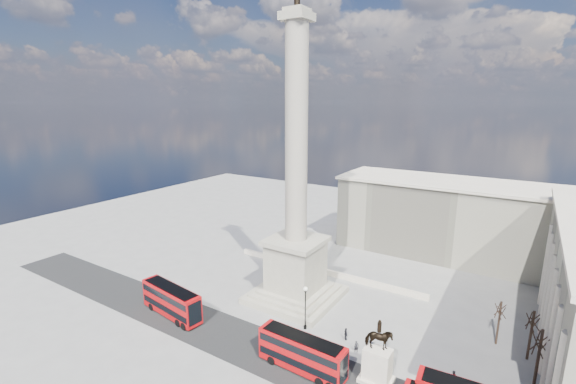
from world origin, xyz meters
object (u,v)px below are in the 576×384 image
(nelsons_column, at_px, (296,227))
(pedestrian_standing, at_px, (453,377))
(pedestrian_walking, at_px, (356,346))
(pedestrian_crossing, at_px, (346,334))
(victorian_lamp, at_px, (305,304))
(equestrian_statue, at_px, (377,360))
(red_bus_b, at_px, (302,353))
(red_bus_a, at_px, (172,301))

(nelsons_column, bearing_deg, pedestrian_standing, -16.65)
(nelsons_column, xyz_separation_m, pedestrian_walking, (14.74, -8.45, -12.12))
(pedestrian_crossing, bearing_deg, victorian_lamp, 55.66)
(victorian_lamp, relative_size, pedestrian_crossing, 3.71)
(equestrian_statue, distance_m, pedestrian_standing, 9.29)
(nelsons_column, relative_size, victorian_lamp, 7.31)
(red_bus_b, xyz_separation_m, pedestrian_standing, (16.52, 7.57, -1.55))
(red_bus_b, xyz_separation_m, pedestrian_walking, (4.32, 7.18, -1.67))
(red_bus_b, bearing_deg, pedestrian_walking, 60.49)
(victorian_lamp, height_order, pedestrian_walking, victorian_lamp)
(pedestrian_standing, bearing_deg, victorian_lamp, -23.82)
(nelsons_column, height_order, pedestrian_walking, nelsons_column)
(red_bus_a, relative_size, pedestrian_walking, 7.69)
(red_bus_a, height_order, pedestrian_standing, red_bus_a)
(pedestrian_standing, bearing_deg, equestrian_statue, 7.07)
(red_bus_a, relative_size, equestrian_statue, 1.48)
(equestrian_statue, relative_size, pedestrian_walking, 5.19)
(equestrian_statue, bearing_deg, pedestrian_crossing, 138.81)
(nelsons_column, relative_size, pedestrian_walking, 31.18)
(red_bus_b, distance_m, equestrian_statue, 9.17)
(red_bus_a, xyz_separation_m, red_bus_b, (23.89, -0.12, -0.09))
(victorian_lamp, height_order, equestrian_statue, equestrian_statue)
(red_bus_b, bearing_deg, nelsons_column, 125.23)
(red_bus_a, relative_size, pedestrian_standing, 6.72)
(nelsons_column, height_order, red_bus_b, nelsons_column)
(nelsons_column, xyz_separation_m, red_bus_a, (-13.48, -15.51, -10.36))
(victorian_lamp, bearing_deg, pedestrian_standing, -1.74)
(red_bus_a, xyz_separation_m, pedestrian_walking, (28.21, 7.06, -1.76))
(victorian_lamp, distance_m, pedestrian_crossing, 7.03)
(nelsons_column, bearing_deg, pedestrian_crossing, -28.37)
(nelsons_column, relative_size, red_bus_a, 4.06)
(equestrian_statue, distance_m, pedestrian_walking, 6.24)
(red_bus_a, bearing_deg, nelsons_column, 56.42)
(red_bus_b, height_order, equestrian_statue, equestrian_statue)
(nelsons_column, height_order, pedestrian_crossing, nelsons_column)
(pedestrian_standing, bearing_deg, red_bus_b, 2.52)
(victorian_lamp, xyz_separation_m, equestrian_statue, (12.86, -5.05, -1.13))
(red_bus_b, height_order, pedestrian_standing, red_bus_b)
(red_bus_a, bearing_deg, pedestrian_standing, 17.86)
(nelsons_column, xyz_separation_m, equestrian_statue, (19.01, -12.48, -10.03))
(red_bus_a, xyz_separation_m, victorian_lamp, (19.62, 8.08, 1.45))
(victorian_lamp, bearing_deg, red_bus_b, -62.51)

